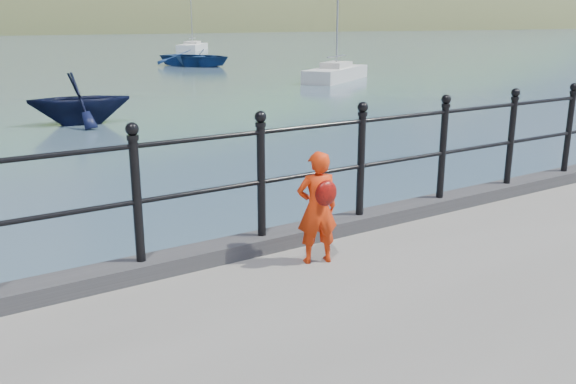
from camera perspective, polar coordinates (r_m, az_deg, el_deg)
ground at (r=6.22m, az=-7.98°, el=-14.64°), size 600.00×600.00×0.00m
kerb at (r=5.63m, az=-7.74°, el=-5.84°), size 60.00×0.30×0.15m
railing at (r=5.40m, az=-8.03°, el=1.57°), size 18.11×0.11×1.20m
far_shore at (r=249.00m, az=-23.51°, el=8.48°), size 830.00×200.00×156.00m
child at (r=5.45m, az=2.79°, el=-1.41°), size 0.43×0.36×1.03m
launch_blue at (r=45.38m, az=-8.56°, el=12.32°), size 6.11×6.96×1.20m
launch_navy at (r=20.26m, az=-18.94°, el=8.27°), size 3.49×3.15×1.61m
sailboat_far at (r=70.35m, az=-8.92°, el=13.23°), size 6.13×7.44×10.74m
sailboat_near at (r=33.92m, az=4.53°, el=10.92°), size 5.85×4.51×8.14m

